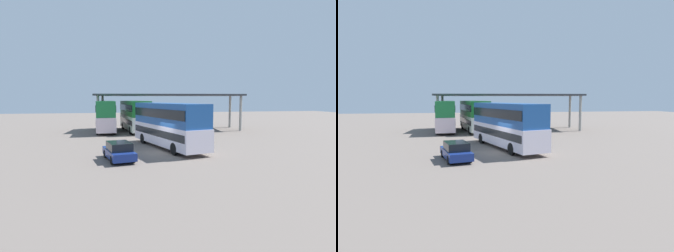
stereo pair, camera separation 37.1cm
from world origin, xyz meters
TOP-DOWN VIEW (x-y plane):
  - ground_plane at (0.00, 0.00)m, footprint 140.00×140.00m
  - double_decker_main at (0.84, 2.52)m, footprint 5.26×11.08m
  - parked_hatchback at (-3.72, -2.02)m, footprint 2.45×4.33m
  - double_decker_near_canopy at (-4.98, 16.70)m, footprint 2.66×10.16m
  - double_decker_mid_row at (-1.12, 16.40)m, footprint 3.64×10.62m
  - depot_canopy at (4.02, 17.46)m, footprint 21.31×7.91m

SIDE VIEW (x-z plane):
  - ground_plane at x=0.00m, z-range 0.00..0.00m
  - parked_hatchback at x=-3.72m, z-range 0.00..1.35m
  - double_decker_main at x=0.84m, z-range 0.20..4.28m
  - double_decker_near_canopy at x=-4.98m, z-range 0.20..4.39m
  - double_decker_mid_row at x=-1.12m, z-range 0.20..4.40m
  - depot_canopy at x=4.02m, z-range 2.26..7.42m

